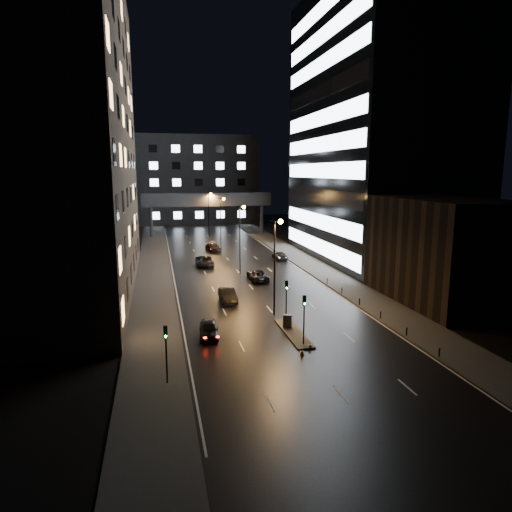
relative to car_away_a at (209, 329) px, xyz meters
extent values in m
plane|color=black|center=(7.52, 37.08, -0.73)|extent=(160.00, 160.00, 0.00)
cube|color=#383533|center=(-4.98, 32.08, -0.66)|extent=(5.00, 110.00, 0.15)
cube|color=#383533|center=(20.02, 32.08, -0.66)|extent=(5.00, 110.00, 0.15)
cube|color=#2D2319|center=(-14.98, 21.08, 19.27)|extent=(15.00, 48.00, 40.00)
cube|color=black|center=(27.52, 6.08, 5.27)|extent=(10.00, 18.00, 12.00)
cube|color=black|center=(32.52, 33.08, 21.77)|extent=(20.00, 36.00, 45.00)
cube|color=#333335|center=(7.52, 95.08, 11.77)|extent=(34.00, 14.00, 25.00)
cube|color=#333335|center=(7.52, 67.08, 7.77)|extent=(30.00, 3.00, 3.00)
cylinder|color=#333335|center=(-5.48, 67.08, 2.77)|extent=(0.80, 0.80, 7.00)
cylinder|color=#333335|center=(20.52, 67.08, 2.77)|extent=(0.80, 0.80, 7.00)
cube|color=#383533|center=(7.82, -0.92, -0.66)|extent=(1.60, 8.00, 0.15)
cylinder|color=black|center=(7.82, 1.58, 1.17)|extent=(0.12, 0.12, 3.50)
cube|color=black|center=(7.82, 1.58, 3.37)|extent=(0.28, 0.22, 0.90)
sphere|color=#0CFF33|center=(7.82, 1.44, 3.09)|extent=(0.18, 0.18, 0.18)
cylinder|color=black|center=(7.82, -3.92, 1.17)|extent=(0.12, 0.12, 3.50)
cube|color=black|center=(7.82, -3.92, 3.37)|extent=(0.28, 0.22, 0.90)
sphere|color=#0CFF33|center=(7.82, -4.06, 3.09)|extent=(0.18, 0.18, 0.18)
cylinder|color=black|center=(-3.98, -8.92, 1.02)|extent=(0.12, 0.12, 3.50)
cube|color=black|center=(-3.98, -8.92, 3.22)|extent=(0.28, 0.22, 0.90)
sphere|color=#0CFF33|center=(-3.98, -9.06, 2.94)|extent=(0.18, 0.18, 0.18)
cylinder|color=black|center=(17.72, -8.92, -0.28)|extent=(0.12, 0.12, 0.90)
cylinder|color=black|center=(17.72, -3.92, -0.28)|extent=(0.12, 0.12, 0.90)
cylinder|color=black|center=(17.72, 1.08, -0.28)|extent=(0.12, 0.12, 0.90)
cylinder|color=black|center=(17.72, 6.08, -0.28)|extent=(0.12, 0.12, 0.90)
cylinder|color=black|center=(17.72, 11.08, -0.28)|extent=(0.12, 0.12, 0.90)
cylinder|color=black|center=(17.72, 16.08, -0.28)|extent=(0.12, 0.12, 0.90)
cylinder|color=black|center=(7.52, 5.08, 4.27)|extent=(0.18, 0.18, 10.00)
cylinder|color=black|center=(7.52, 5.08, 9.27)|extent=(1.20, 0.12, 0.12)
sphere|color=#FF9E38|center=(8.12, 5.08, 9.17)|extent=(0.50, 0.50, 0.50)
cylinder|color=black|center=(7.52, 25.08, 4.27)|extent=(0.18, 0.18, 10.00)
cylinder|color=black|center=(7.52, 25.08, 9.27)|extent=(1.20, 0.12, 0.12)
sphere|color=#FF9E38|center=(8.12, 25.08, 9.17)|extent=(0.50, 0.50, 0.50)
cylinder|color=black|center=(7.52, 45.08, 4.27)|extent=(0.18, 0.18, 10.00)
cylinder|color=black|center=(7.52, 45.08, 9.27)|extent=(1.20, 0.12, 0.12)
sphere|color=#FF9E38|center=(8.12, 45.08, 9.17)|extent=(0.50, 0.50, 0.50)
cylinder|color=black|center=(7.52, 65.08, 4.27)|extent=(0.18, 0.18, 10.00)
cylinder|color=black|center=(7.52, 65.08, 9.27)|extent=(1.20, 0.12, 0.12)
sphere|color=#FF9E38|center=(8.12, 65.08, 9.17)|extent=(0.50, 0.50, 0.50)
imported|color=black|center=(0.00, 0.00, 0.00)|extent=(2.12, 4.45, 1.47)
imported|color=black|center=(3.49, 10.98, 0.04)|extent=(1.76, 4.73, 1.54)
imported|color=black|center=(3.01, 31.89, 0.05)|extent=(2.60, 5.62, 1.56)
imported|color=black|center=(6.02, 45.49, 0.04)|extent=(2.80, 5.56, 1.55)
imported|color=black|center=(9.20, 20.60, 0.00)|extent=(2.49, 5.30, 1.46)
imported|color=black|center=(16.25, 34.70, -0.07)|extent=(1.96, 4.64, 1.34)
cube|color=#48474A|center=(7.69, 0.65, 0.03)|extent=(0.92, 0.78, 1.23)
cone|color=orange|center=(7.02, -5.97, -0.45)|extent=(0.47, 0.47, 0.57)
cone|color=#F4490C|center=(8.13, -4.74, -0.45)|extent=(0.40, 0.40, 0.56)
camera|label=1|loc=(-4.29, -39.81, 14.22)|focal=32.00mm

